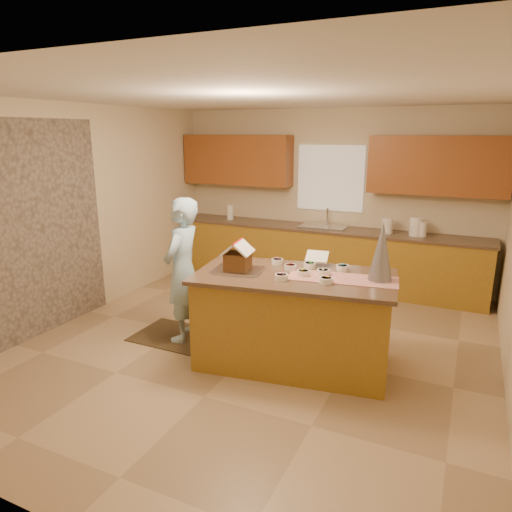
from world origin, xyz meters
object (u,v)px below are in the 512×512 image
object	(u,v)px
island_base	(294,322)
boy	(183,270)
tinsel_tree	(382,251)
gingerbread_house	(238,259)

from	to	relation	value
island_base	boy	xyz separation A→B (m)	(-1.35, 0.02, 0.37)
island_base	tinsel_tree	world-z (taller)	tinsel_tree
boy	gingerbread_house	world-z (taller)	boy
tinsel_tree	gingerbread_house	xyz separation A→B (m)	(-1.37, -0.32, -0.15)
island_base	gingerbread_house	size ratio (longest dim) A/B	5.66
boy	gingerbread_house	bearing A→B (deg)	71.38
gingerbread_house	tinsel_tree	bearing A→B (deg)	13.02
island_base	tinsel_tree	size ratio (longest dim) A/B	3.27
gingerbread_house	island_base	bearing A→B (deg)	13.92
boy	gingerbread_house	xyz separation A→B (m)	(0.79, -0.16, 0.27)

